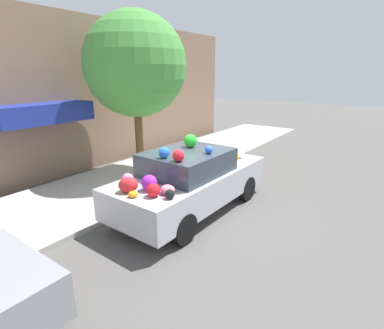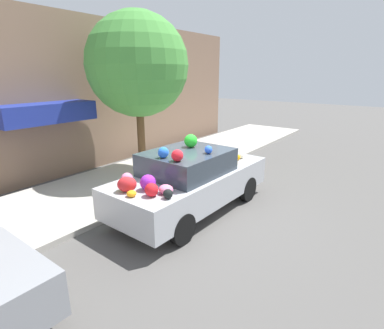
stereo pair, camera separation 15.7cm
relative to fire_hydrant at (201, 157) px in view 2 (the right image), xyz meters
name	(u,v)px [view 2 (the right image)]	position (x,y,z in m)	size (l,w,h in m)	color
ground_plane	(190,209)	(-2.71, -1.57, -0.48)	(60.00, 60.00, 0.00)	#565451
sidewalk_curb	(119,184)	(-2.71, 1.13, -0.41)	(24.00, 3.20, 0.13)	#B2ADA3
building_facade	(66,97)	(-2.76, 3.35, 2.05)	(18.00, 1.20, 5.09)	#846651
street_tree	(138,66)	(-1.61, 1.22, 3.01)	(3.07, 3.07, 4.90)	brown
fire_hydrant	(201,157)	(0.00, 0.00, 0.00)	(0.20, 0.20, 0.70)	gold
art_car	(191,179)	(-2.76, -1.63, 0.33)	(4.40, 1.91, 1.86)	#B7BABF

